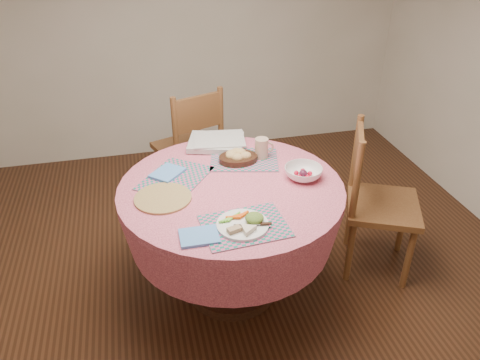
% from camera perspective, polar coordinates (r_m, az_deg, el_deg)
% --- Properties ---
extents(ground, '(4.00, 4.00, 0.00)m').
position_cam_1_polar(ground, '(3.01, -0.95, -12.97)').
color(ground, '#331C0F').
rests_on(ground, ground).
extents(dining_table, '(1.24, 1.24, 0.75)m').
position_cam_1_polar(dining_table, '(2.66, -1.05, -4.29)').
color(dining_table, '#E46A83').
rests_on(dining_table, ground).
extents(chair_right, '(0.58, 0.59, 0.98)m').
position_cam_1_polar(chair_right, '(3.00, 16.12, -2.20)').
color(chair_right, brown).
rests_on(chair_right, ground).
extents(chair_back, '(0.57, 0.55, 0.97)m').
position_cam_1_polar(chair_back, '(3.55, -5.98, 4.23)').
color(chair_back, brown).
rests_on(chair_back, ground).
extents(placemat_front, '(0.42, 0.33, 0.01)m').
position_cam_1_polar(placemat_front, '(2.24, 0.57, -5.64)').
color(placemat_front, '#14705D').
rests_on(placemat_front, dining_table).
extents(placemat_left, '(0.48, 0.50, 0.01)m').
position_cam_1_polar(placemat_left, '(2.64, -7.91, 0.24)').
color(placemat_left, '#14705D').
rests_on(placemat_left, dining_table).
extents(placemat_back, '(0.46, 0.39, 0.01)m').
position_cam_1_polar(placemat_back, '(2.81, 0.51, 2.52)').
color(placemat_back, '#14705D').
rests_on(placemat_back, dining_table).
extents(wicker_trivet, '(0.30, 0.30, 0.01)m').
position_cam_1_polar(wicker_trivet, '(2.47, -9.38, -2.18)').
color(wicker_trivet, olive).
rests_on(wicker_trivet, dining_table).
extents(napkin_near, '(0.18, 0.14, 0.01)m').
position_cam_1_polar(napkin_near, '(2.18, -5.00, -6.86)').
color(napkin_near, '#5590DB').
rests_on(napkin_near, dining_table).
extents(napkin_far, '(0.23, 0.23, 0.01)m').
position_cam_1_polar(napkin_far, '(2.68, -8.84, 0.87)').
color(napkin_far, '#5590DB').
rests_on(napkin_far, placemat_left).
extents(dinner_plate, '(0.25, 0.25, 0.05)m').
position_cam_1_polar(dinner_plate, '(2.22, 0.55, -5.35)').
color(dinner_plate, white).
rests_on(dinner_plate, placemat_front).
extents(bread_bowl, '(0.23, 0.23, 0.08)m').
position_cam_1_polar(bread_bowl, '(2.77, -0.28, 2.92)').
color(bread_bowl, black).
rests_on(bread_bowl, placemat_back).
extents(latte_mug, '(0.12, 0.08, 0.12)m').
position_cam_1_polar(latte_mug, '(2.81, 2.70, 3.91)').
color(latte_mug, tan).
rests_on(latte_mug, placemat_back).
extents(fruit_bowl, '(0.28, 0.28, 0.07)m').
position_cam_1_polar(fruit_bowl, '(2.63, 7.72, 0.88)').
color(fruit_bowl, white).
rests_on(fruit_bowl, dining_table).
extents(newspaper_stack, '(0.40, 0.36, 0.04)m').
position_cam_1_polar(newspaper_stack, '(2.97, -2.87, 4.67)').
color(newspaper_stack, silver).
rests_on(newspaper_stack, dining_table).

